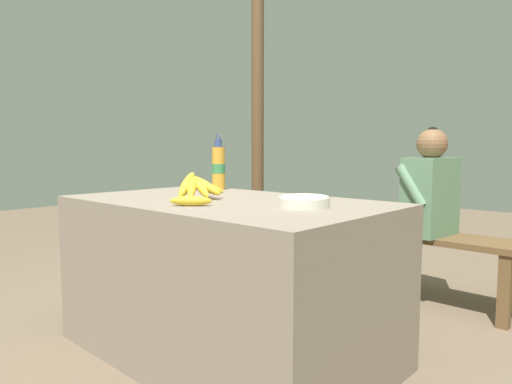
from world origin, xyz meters
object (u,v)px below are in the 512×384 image
banana_bunch_ripe (198,186)px  banana_bunch_green (341,215)px  water_bottle (219,167)px  serving_bowl (304,201)px  wooden_bench (394,240)px  loose_banana_front (191,201)px  seated_vendor (422,203)px  support_post_near (258,119)px

banana_bunch_ripe → banana_bunch_green: bearing=94.5°
water_bottle → banana_bunch_green: bearing=78.7°
serving_bowl → wooden_bench: bearing=100.3°
banana_bunch_ripe → water_bottle: bearing=126.7°
loose_banana_front → seated_vendor: 1.54m
banana_bunch_ripe → banana_bunch_green: size_ratio=1.04×
water_bottle → support_post_near: bearing=123.4°
serving_bowl → water_bottle: 0.87m
banana_bunch_ripe → banana_bunch_green: banana_bunch_ripe is taller
serving_bowl → water_bottle: size_ratio=0.66×
wooden_bench → seated_vendor: 0.31m
wooden_bench → banana_bunch_ripe: bearing=-101.7°
wooden_bench → support_post_near: support_post_near is taller
seated_vendor → banana_bunch_ripe: bearing=77.4°
wooden_bench → support_post_near: 1.58m
loose_banana_front → banana_bunch_ripe: bearing=133.3°
water_bottle → loose_banana_front: 0.74m
serving_bowl → banana_bunch_green: serving_bowl is taller
serving_bowl → seated_vendor: (-0.05, 1.24, -0.12)m
loose_banana_front → support_post_near: size_ratio=0.06×
water_bottle → banana_bunch_green: (0.19, 0.96, -0.35)m
wooden_bench → banana_bunch_green: (-0.39, -0.00, 0.12)m
banana_bunch_ripe → loose_banana_front: 0.24m
serving_bowl → banana_bunch_green: bearing=116.1°
water_bottle → wooden_bench: 1.22m
loose_banana_front → serving_bowl: bearing=37.6°
banana_bunch_green → banana_bunch_ripe: bearing=-85.5°
water_bottle → banana_bunch_ripe: bearing=-53.3°
water_bottle → loose_banana_front: bearing=-51.2°
banana_bunch_ripe → banana_bunch_green: (-0.11, 1.36, -0.29)m
loose_banana_front → banana_bunch_green: bearing=100.0°
serving_bowl → wooden_bench: serving_bowl is taller
wooden_bench → serving_bowl: bearing=-79.7°
banana_bunch_ripe → seated_vendor: (0.47, 1.34, -0.16)m
banana_bunch_green → support_post_near: 1.19m
loose_banana_front → banana_bunch_green: size_ratio=0.59×
serving_bowl → loose_banana_front: serving_bowl is taller
banana_bunch_green → support_post_near: bearing=168.7°
banana_bunch_ripe → serving_bowl: (0.51, 0.10, -0.04)m
loose_banana_front → banana_bunch_green: (-0.27, 1.53, -0.25)m
serving_bowl → loose_banana_front: bearing=-142.4°
banana_bunch_ripe → support_post_near: size_ratio=0.11×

